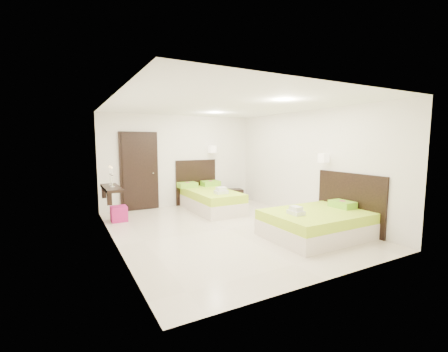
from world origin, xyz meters
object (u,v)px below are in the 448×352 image
bed_double (319,222)px  nightstand (235,195)px  ottoman (119,214)px  bed_single (210,198)px

bed_double → nightstand: (0.29, 3.72, -0.09)m
bed_double → ottoman: 4.47m
ottoman → bed_single: bearing=1.3°
nightstand → ottoman: size_ratio=1.23×
nightstand → ottoman: bearing=-153.1°
bed_single → bed_double: bed_single is taller
nightstand → ottoman: 3.63m
nightstand → bed_double: bearing=-78.4°
bed_single → nightstand: size_ratio=4.80×
bed_double → ottoman: bed_double is taller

